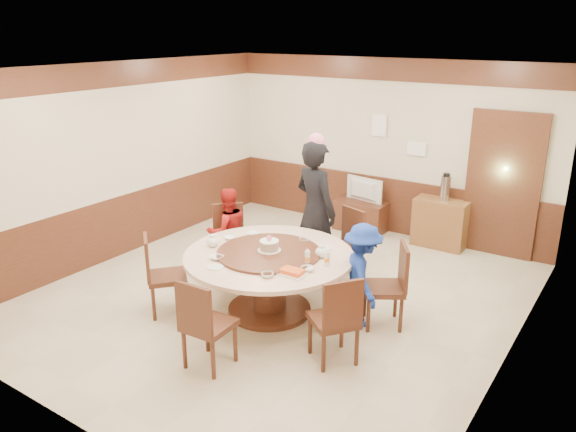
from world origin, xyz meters
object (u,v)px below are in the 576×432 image
Objects in this scene: person_standing at (315,210)px; birthday_cake at (269,245)px; tv_stand at (361,216)px; television at (362,190)px; person_red at (228,231)px; thermos at (445,188)px; person_blue at (362,275)px; side_cabinet at (440,223)px; banquet_table at (269,271)px; shrimp_platter at (292,272)px.

person_standing is 1.16m from birthday_cake.
television is at bearing 0.00° from tv_stand.
person_red is 2.67m from television.
television is at bearing -178.75° from thermos.
television is at bearing -164.85° from person_red.
person_blue reaches higher than side_cabinet.
banquet_table is 1.29m from person_red.
person_blue is 3.17× the size of thermos.
person_red is at bearing 41.70° from person_blue.
banquet_table is at bearing -107.01° from thermos.
person_standing is (-0.08, 1.18, 0.41)m from banquet_table.
thermos is (0.43, 3.54, 0.16)m from shrimp_platter.
banquet_table is 1.64× the size of person_blue.
side_cabinet is at bearing 180.00° from thermos.
television is (-1.43, 2.81, 0.09)m from person_blue.
thermos is at bearing 72.77° from birthday_cake.
person_red is 4.05× the size of shrimp_platter.
banquet_table is 3.34m from side_cabinet.
person_standing reaches higher than tv_stand.
person_standing is at bearing 149.62° from person_red.
television reaches higher than tv_stand.
person_blue is 1.51× the size of side_cabinet.
person_blue is at bearing 161.19° from person_standing.
birthday_cake is at bearing 106.29° from television.
person_standing is 2.29m from thermos.
banquet_table is 7.25× the size of birthday_cake.
birthday_cake is at bearing 93.46° from person_red.
side_cabinet is at bearing -169.43° from television.
birthday_cake reaches higher than tv_stand.
birthday_cake is 0.32× the size of tv_stand.
tv_stand is 1.24× the size of television.
person_blue is at bearing 126.17° from television.
television is (-0.31, 1.99, -0.25)m from person_standing.
person_blue is 1.76× the size of television.
shrimp_platter is at bearing 103.52° from person_blue.
television is (0.00, 0.00, 0.45)m from tv_stand.
side_cabinet is (0.40, 3.54, -0.40)m from shrimp_platter.
banquet_table is at bearing -82.91° from tv_stand.
thermos reaches higher than banquet_table.
person_standing is 6.91× the size of birthday_cake.
banquet_table is 1.25m from person_standing.
side_cabinet is at bearing 73.23° from birthday_cake.
thermos is (1.37, 0.03, 0.24)m from television.
person_standing is 2.75× the size of television.
person_standing is at bearing 93.81° from birthday_cake.
person_blue reaches higher than television.
person_blue is at bearing -63.11° from tv_stand.
person_standing is at bearing -117.10° from side_cabinet.
person_red is 2.69m from tv_stand.
person_blue reaches higher than banquet_table.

